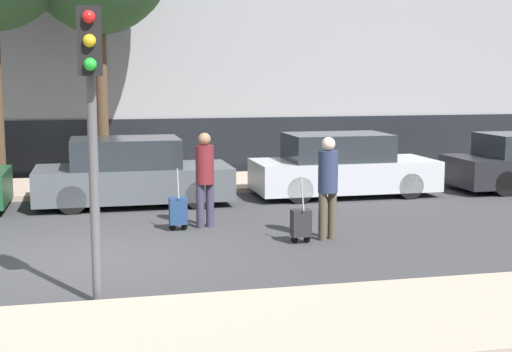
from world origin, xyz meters
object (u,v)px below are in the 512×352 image
at_px(trolley_right, 301,223).
at_px(traffic_light, 91,96).
at_px(pedestrian_left, 205,174).
at_px(trolley_left, 178,211).
at_px(parked_car_2, 342,167).
at_px(pedestrian_right, 328,181).
at_px(parked_car_1, 131,174).

bearing_deg(trolley_right, traffic_light, -142.13).
xyz_separation_m(pedestrian_left, trolley_left, (-0.53, -0.16, -0.65)).
distance_m(parked_car_2, trolley_right, 5.01).
xyz_separation_m(pedestrian_right, trolley_right, (-0.52, -0.17, -0.67)).
distance_m(parked_car_1, pedestrian_left, 2.97).
bearing_deg(pedestrian_right, parked_car_1, 109.31).
bearing_deg(pedestrian_right, traffic_light, -162.02).
relative_size(pedestrian_right, trolley_right, 1.60).
height_order(pedestrian_right, trolley_right, pedestrian_right).
height_order(trolley_right, traffic_light, traffic_light).
relative_size(parked_car_1, trolley_left, 3.68).
bearing_deg(pedestrian_left, parked_car_1, 97.10).
distance_m(pedestrian_right, trolley_right, 0.87).
distance_m(trolley_left, pedestrian_right, 2.83).
height_order(parked_car_1, pedestrian_left, pedestrian_left).
bearing_deg(pedestrian_right, trolley_left, 134.41).
bearing_deg(pedestrian_right, parked_car_2, 49.70).
distance_m(parked_car_1, parked_car_2, 4.90).
bearing_deg(trolley_right, trolley_left, 142.60).
bearing_deg(pedestrian_left, pedestrian_right, -54.43).
height_order(pedestrian_left, trolley_right, pedestrian_left).
bearing_deg(pedestrian_left, parked_car_2, 20.22).
relative_size(parked_car_1, trolley_right, 3.79).
distance_m(parked_car_2, pedestrian_left, 4.65).
xyz_separation_m(parked_car_2, trolley_left, (-4.22, -2.97, -0.32)).
bearing_deg(traffic_light, pedestrian_left, 64.82).
distance_m(parked_car_2, traffic_light, 9.27).
xyz_separation_m(pedestrian_right, traffic_light, (-3.91, -2.80, 1.57)).
bearing_deg(trolley_left, parked_car_2, 35.21).
height_order(parked_car_1, trolley_left, parked_car_1).
distance_m(parked_car_1, pedestrian_right, 5.20).
relative_size(parked_car_1, traffic_light, 1.17).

